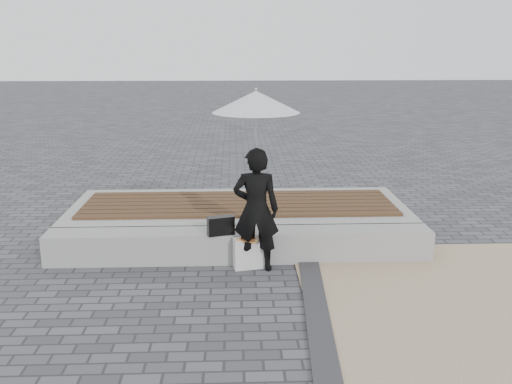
% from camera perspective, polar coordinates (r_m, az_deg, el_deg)
% --- Properties ---
extents(ground, '(80.00, 80.00, 0.00)m').
position_cam_1_polar(ground, '(6.03, -1.43, -12.34)').
color(ground, '#4F4F54').
rests_on(ground, ground).
extents(edging_band, '(0.61, 5.20, 0.04)m').
position_cam_1_polar(edging_band, '(5.64, 6.54, -14.27)').
color(edging_band, '#313134').
rests_on(edging_band, ground).
extents(seating_ledge, '(5.00, 0.45, 0.40)m').
position_cam_1_polar(seating_ledge, '(7.42, -1.63, -5.34)').
color(seating_ledge, '#9C9B97').
rests_on(seating_ledge, ground).
extents(timber_platform, '(5.00, 2.00, 0.40)m').
position_cam_1_polar(timber_platform, '(8.56, -1.73, -2.60)').
color(timber_platform, '#A4A49F').
rests_on(timber_platform, ground).
extents(timber_decking, '(4.60, 1.40, 0.04)m').
position_cam_1_polar(timber_decking, '(8.50, -1.74, -1.18)').
color(timber_decking, '#513A20').
rests_on(timber_decking, timber_platform).
extents(woman, '(0.60, 0.42, 1.55)m').
position_cam_1_polar(woman, '(6.93, -0.00, -1.80)').
color(woman, black).
rests_on(woman, ground).
extents(parasol, '(1.03, 1.03, 1.32)m').
position_cam_1_polar(parasol, '(6.67, -0.00, 9.09)').
color(parasol, silver).
rests_on(parasol, ground).
extents(handbag, '(0.36, 0.21, 0.24)m').
position_cam_1_polar(handbag, '(7.16, -3.57, -3.41)').
color(handbag, black).
rests_on(handbag, seating_ledge).
extents(canvas_tote, '(0.40, 0.23, 0.40)m').
position_cam_1_polar(canvas_tote, '(7.14, -0.74, -6.18)').
color(canvas_tote, white).
rests_on(canvas_tote, ground).
extents(magazine, '(0.33, 0.29, 0.01)m').
position_cam_1_polar(magazine, '(7.02, -0.74, -4.78)').
color(magazine, '#FF583A').
rests_on(magazine, canvas_tote).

